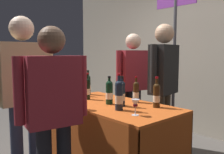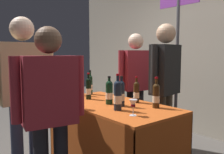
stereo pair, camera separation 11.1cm
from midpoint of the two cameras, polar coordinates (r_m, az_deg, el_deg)
The scene contains 16 objects.
back_partition at distance 4.15m, azimuth 20.17°, elevation 7.95°, with size 6.61×0.12×3.07m, color #B2A893.
tasting_table at distance 2.72m, azimuth -1.19°, elevation -11.46°, with size 1.52×0.79×0.79m.
featured_wine_bottle at distance 2.49m, azimuth 9.43°, elevation -4.26°, with size 0.07×0.07×0.32m.
display_bottle_0 at distance 2.72m, azimuth 4.64°, elevation -3.53°, with size 0.07×0.07×0.30m.
display_bottle_1 at distance 2.90m, azimuth -7.00°, elevation -2.71°, with size 0.07×0.07×0.32m.
display_bottle_2 at distance 3.16m, azimuth -8.89°, elevation -1.88°, with size 0.07×0.07×0.33m.
display_bottle_3 at distance 2.34m, azimuth 0.34°, elevation -4.32°, with size 0.08×0.08×0.36m.
display_bottle_4 at distance 2.52m, azimuth 1.19°, elevation -3.87°, with size 0.07×0.07×0.32m.
display_bottle_5 at distance 2.61m, azimuth -1.87°, elevation -3.64°, with size 0.08×0.08×0.31m.
display_bottle_6 at distance 3.24m, azimuth -6.74°, elevation -1.78°, with size 0.07×0.07×0.33m.
wine_glass_near_vendor at distance 2.16m, azimuth 4.19°, elevation -6.43°, with size 0.08×0.08×0.15m.
vendor_presenter at distance 2.98m, azimuth 11.25°, elevation -0.59°, with size 0.27×0.58×1.70m.
vendor_assistant at distance 3.47m, azimuth 4.13°, elevation -0.52°, with size 0.29×0.54×1.63m.
taster_foreground_right at distance 1.97m, azimuth -15.54°, elevation -6.80°, with size 0.28×0.58×1.56m.
taster_foreground_left at distance 2.52m, azimuth -21.65°, elevation -1.82°, with size 0.23×0.63×1.71m.
booth_signpost at distance 3.40m, azimuth 13.85°, elevation 5.35°, with size 0.62×0.04×2.16m.
Camera 1 is at (1.95, -1.72, 1.35)m, focal length 37.99 mm.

